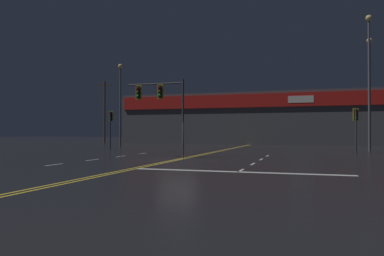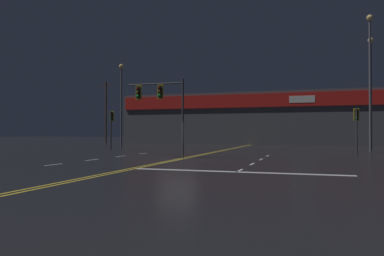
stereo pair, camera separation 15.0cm
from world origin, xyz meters
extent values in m
plane|color=black|center=(0.00, 0.00, 0.00)|extent=(200.00, 200.00, 0.00)
cube|color=gold|center=(-0.15, 0.00, 0.00)|extent=(0.12, 60.00, 0.01)
cube|color=gold|center=(0.15, 0.00, 0.00)|extent=(0.12, 60.00, 0.01)
cube|color=silver|center=(-4.92, -5.40, 0.00)|extent=(0.12, 1.40, 0.01)
cube|color=silver|center=(-4.92, -1.80, 0.00)|extent=(0.12, 1.40, 0.01)
cube|color=silver|center=(-4.92, 1.80, 0.00)|extent=(0.12, 1.40, 0.01)
cube|color=silver|center=(-4.92, 5.40, 0.00)|extent=(0.12, 1.40, 0.01)
cube|color=silver|center=(4.92, -5.40, 0.00)|extent=(0.12, 1.40, 0.01)
cube|color=silver|center=(4.92, -1.80, 0.00)|extent=(0.12, 1.40, 0.01)
cube|color=silver|center=(4.92, 1.80, 0.00)|extent=(0.12, 1.40, 0.01)
cube|color=silver|center=(4.92, 5.40, 0.00)|extent=(0.12, 1.40, 0.01)
cube|color=silver|center=(4.92, -6.01, 0.00)|extent=(9.45, 0.40, 0.01)
cylinder|color=#38383D|center=(-0.19, 1.56, 2.62)|extent=(0.14, 0.14, 5.24)
cylinder|color=#38383D|center=(-2.21, 1.56, 4.99)|extent=(4.03, 0.10, 0.10)
cube|color=black|center=(-1.80, 1.56, 4.45)|extent=(0.28, 0.24, 0.84)
cube|color=gold|center=(-1.80, 1.56, 4.45)|extent=(0.42, 0.08, 0.99)
sphere|color=#500705|center=(-1.80, 1.40, 4.71)|extent=(0.17, 0.17, 0.17)
sphere|color=#543707|center=(-1.80, 1.40, 4.45)|extent=(0.17, 0.17, 0.17)
sphere|color=green|center=(-1.80, 1.40, 4.20)|extent=(0.17, 0.17, 0.17)
cube|color=black|center=(-3.42, 1.56, 4.45)|extent=(0.28, 0.24, 0.84)
cube|color=gold|center=(-3.42, 1.56, 4.45)|extent=(0.42, 0.08, 0.99)
sphere|color=#500705|center=(-3.42, 1.40, 4.71)|extent=(0.17, 0.17, 0.17)
sphere|color=#543707|center=(-3.42, 1.40, 4.45)|extent=(0.17, 0.17, 0.17)
sphere|color=green|center=(-3.42, 1.40, 4.20)|extent=(0.17, 0.17, 0.17)
cylinder|color=#38383D|center=(-11.15, 11.13, 1.89)|extent=(0.13, 0.13, 3.79)
cube|color=black|center=(-11.15, 11.31, 3.32)|extent=(0.28, 0.24, 0.84)
cube|color=gold|center=(-11.15, 11.31, 3.32)|extent=(0.42, 0.08, 0.99)
sphere|color=#500705|center=(-11.15, 11.15, 3.57)|extent=(0.17, 0.17, 0.17)
sphere|color=#543707|center=(-11.15, 11.15, 3.32)|extent=(0.17, 0.17, 0.17)
sphere|color=green|center=(-11.15, 11.15, 3.07)|extent=(0.17, 0.17, 0.17)
cylinder|color=#38383D|center=(11.34, 10.51, 1.80)|extent=(0.13, 0.13, 3.61)
cube|color=black|center=(11.34, 10.69, 3.14)|extent=(0.28, 0.24, 0.84)
cube|color=gold|center=(11.34, 10.69, 3.14)|extent=(0.42, 0.08, 0.99)
sphere|color=#500705|center=(11.34, 10.53, 3.39)|extent=(0.17, 0.17, 0.17)
sphere|color=#543707|center=(11.34, 10.53, 3.14)|extent=(0.17, 0.17, 0.17)
sphere|color=green|center=(11.34, 10.53, 2.89)|extent=(0.17, 0.17, 0.17)
cylinder|color=#59595E|center=(-13.07, 16.74, 4.58)|extent=(0.20, 0.20, 9.16)
sphere|color=#F9D17A|center=(-13.07, 16.74, 9.33)|extent=(0.56, 0.56, 0.56)
cylinder|color=#59595E|center=(12.88, 14.53, 5.86)|extent=(0.20, 0.20, 11.72)
sphere|color=#F9D17A|center=(12.88, 14.53, 11.89)|extent=(0.56, 0.56, 0.56)
cylinder|color=#59595E|center=(13.65, 19.81, 5.44)|extent=(0.20, 0.20, 10.89)
sphere|color=#F9D17A|center=(13.65, 19.81, 11.05)|extent=(0.56, 0.56, 0.56)
cube|color=#4C4C51|center=(0.00, 33.60, 3.63)|extent=(38.31, 10.00, 7.25)
cube|color=red|center=(0.00, 28.50, 5.98)|extent=(37.54, 0.20, 1.81)
cube|color=white|center=(6.70, 28.45, 5.98)|extent=(3.20, 0.16, 0.90)
cylinder|color=#4C3828|center=(-22.43, 29.02, 4.77)|extent=(0.26, 0.26, 9.55)
cube|color=#4C3828|center=(-22.43, 29.02, 8.95)|extent=(2.20, 0.12, 0.12)
camera|label=1|loc=(7.87, -21.88, 1.70)|focal=35.00mm
camera|label=2|loc=(8.02, -21.84, 1.70)|focal=35.00mm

